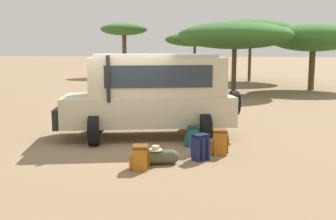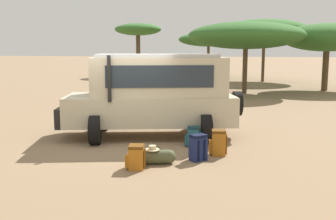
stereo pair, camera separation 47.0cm
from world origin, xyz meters
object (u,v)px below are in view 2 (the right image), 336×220
Objects in this scene: acacia_tree_left_mid at (209,40)px; acacia_tree_right_mid at (264,31)px; safari_vehicle at (154,93)px; acacia_tree_far_right at (327,38)px; acacia_tree_centre_back at (246,36)px; backpack_near_rear_wheel at (218,143)px; backpack_outermost at (198,148)px; duffel_bag_low_black_case at (157,157)px; backpack_beside_front_wheel at (136,157)px; backpack_cluster_center at (193,137)px; acacia_tree_far_left at (138,30)px.

acacia_tree_left_mid is 7.31m from acacia_tree_right_mid.
acacia_tree_far_right is (6.33, 16.00, 2.06)m from safari_vehicle.
acacia_tree_left_mid is 1.10× the size of acacia_tree_far_right.
safari_vehicle is 0.80× the size of acacia_tree_centre_back.
acacia_tree_far_right reaches higher than backpack_near_rear_wheel.
acacia_tree_left_mid reaches higher than backpack_outermost.
safari_vehicle is at bearing 128.63° from backpack_outermost.
acacia_tree_far_right reaches higher than duffel_bag_low_black_case.
backpack_near_rear_wheel is 29.67m from acacia_tree_left_mid.
backpack_near_rear_wheel is (1.54, 1.61, 0.05)m from backpack_beside_front_wheel.
duffel_bag_low_black_case is at bearing -103.91° from backpack_cluster_center.
backpack_cluster_center is at bearing -80.67° from acacia_tree_left_mid.
acacia_tree_right_mid is at bearing 89.08° from backpack_outermost.
backpack_near_rear_wheel is 1.01× the size of backpack_outermost.
safari_vehicle is 2.90m from backpack_near_rear_wheel.
acacia_tree_left_mid is at bearing 108.21° from acacia_tree_centre_back.
acacia_tree_far_left reaches higher than backpack_near_rear_wheel.
acacia_tree_left_mid reaches higher than backpack_beside_front_wheel.
duffel_bag_low_black_case is at bearing -82.06° from acacia_tree_left_mid.
acacia_tree_centre_back is at bearing 92.50° from backpack_near_rear_wheel.
acacia_tree_centre_back is (11.55, -13.14, -1.12)m from acacia_tree_far_left.
acacia_tree_right_mid reaches higher than acacia_tree_far_right.
acacia_tree_far_left is 0.90× the size of acacia_tree_far_right.
acacia_tree_centre_back reaches higher than duffel_bag_low_black_case.
acacia_tree_far_left is at bearing 113.84° from backpack_near_rear_wheel.
backpack_near_rear_wheel is (2.17, -1.64, -0.99)m from safari_vehicle.
acacia_tree_left_mid is 14.86m from acacia_tree_far_right.
acacia_tree_far_right is at bearing 76.72° from backpack_near_rear_wheel.
backpack_outermost is 15.33m from acacia_tree_centre_back.
backpack_beside_front_wheel is 2.42m from backpack_cluster_center.
backpack_cluster_center is at bearing -91.93° from acacia_tree_right_mid.
backpack_beside_front_wheel is at bearing -108.40° from backpack_cluster_center.
acacia_tree_right_mid is at bearing 88.07° from backpack_cluster_center.
acacia_tree_left_mid is (-4.65, 28.30, 3.34)m from backpack_cluster_center.
duffel_bag_low_black_case is 19.77m from acacia_tree_far_right.
acacia_tree_right_mid reaches higher than backpack_cluster_center.
duffel_bag_low_black_case is 0.16× the size of acacia_tree_far_left.
acacia_tree_far_right reaches higher than backpack_cluster_center.
acacia_tree_far_left is at bearing 111.12° from safari_vehicle.
acacia_tree_centre_back is at bearing 87.82° from duffel_bag_low_black_case.
backpack_near_rear_wheel reaches higher than backpack_outermost.
acacia_tree_far_right is at bearing 76.01° from backpack_outermost.
acacia_tree_right_mid is at bearing 86.20° from acacia_tree_centre_back.
acacia_tree_right_mid is at bearing 84.45° from safari_vehicle.
acacia_tree_right_mid reaches higher than backpack_outermost.
acacia_tree_centre_back reaches higher than backpack_beside_front_wheel.
acacia_tree_far_right is (9.59, -11.35, -0.26)m from acacia_tree_left_mid.
acacia_tree_left_mid reaches higher than duffel_bag_low_black_case.
backpack_cluster_center is 17.92m from acacia_tree_far_right.
backpack_near_rear_wheel is at bearing -79.41° from acacia_tree_left_mid.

